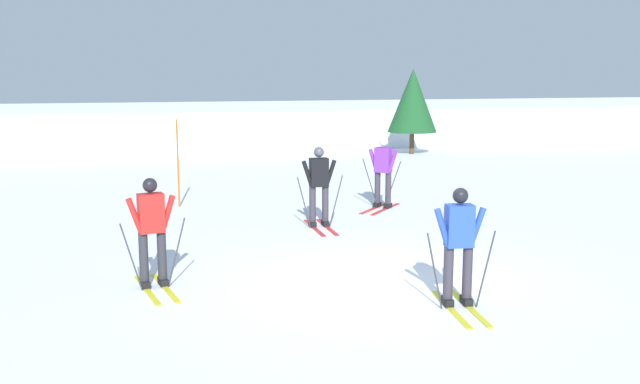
# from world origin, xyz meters

# --- Properties ---
(ground_plane) EXTENTS (120.00, 120.00, 0.00)m
(ground_plane) POSITION_xyz_m (0.00, 0.00, 0.00)
(ground_plane) COLOR silver
(far_snow_ridge) EXTENTS (80.00, 7.36, 1.59)m
(far_snow_ridge) POSITION_xyz_m (0.00, 21.72, 0.79)
(far_snow_ridge) COLOR silver
(far_snow_ridge) RESTS_ON ground
(skier_red) EXTENTS (0.98, 1.64, 1.71)m
(skier_red) POSITION_xyz_m (-3.53, 0.63, 0.92)
(skier_red) COLOR gold
(skier_red) RESTS_ON ground
(skier_blue) EXTENTS (1.00, 1.62, 1.71)m
(skier_blue) POSITION_xyz_m (0.70, -1.19, 0.96)
(skier_blue) COLOR gold
(skier_blue) RESTS_ON ground
(skier_purple) EXTENTS (1.32, 1.45, 1.71)m
(skier_purple) POSITION_xyz_m (1.82, 5.91, 0.92)
(skier_purple) COLOR red
(skier_purple) RESTS_ON ground
(skier_black) EXTENTS (1.00, 1.61, 1.71)m
(skier_black) POSITION_xyz_m (-0.12, 4.24, 0.92)
(skier_black) COLOR red
(skier_black) RESTS_ON ground
(trail_marker_pole) EXTENTS (0.04, 0.04, 2.13)m
(trail_marker_pole) POSITION_xyz_m (-2.96, 7.15, 1.06)
(trail_marker_pole) COLOR #C65614
(trail_marker_pole) RESTS_ON ground
(conifer_far_left) EXTENTS (1.90, 1.90, 3.28)m
(conifer_far_left) POSITION_xyz_m (6.19, 16.06, 2.07)
(conifer_far_left) COLOR #513823
(conifer_far_left) RESTS_ON ground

